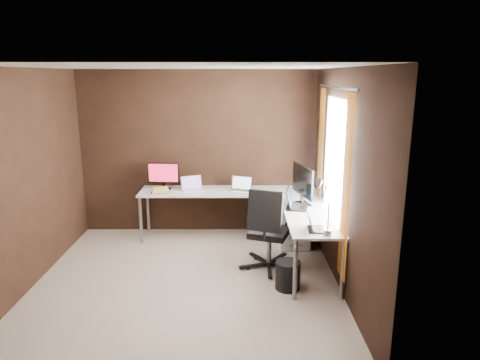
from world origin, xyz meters
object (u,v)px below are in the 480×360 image
at_px(monitor_left, 163,175).
at_px(monitor_right, 303,183).
at_px(laptop_black_big, 294,203).
at_px(book_stack, 160,191).
at_px(drawer_pedestal, 294,225).
at_px(wastebasket, 288,275).
at_px(office_chair, 268,245).
at_px(desk_lamp, 322,200).
at_px(laptop_white, 192,187).
at_px(laptop_silver, 241,188).
at_px(laptop_black_small, 314,227).

bearing_deg(monitor_left, monitor_right, -17.21).
bearing_deg(laptop_black_big, book_stack, 81.26).
distance_m(drawer_pedestal, wastebasket, 1.34).
relative_size(monitor_right, laptop_black_big, 1.48).
height_order(drawer_pedestal, wastebasket, drawer_pedestal).
relative_size(laptop_black_big, office_chair, 0.40).
bearing_deg(desk_lamp, office_chair, 134.15).
bearing_deg(wastebasket, book_stack, 138.53).
xyz_separation_m(monitor_right, laptop_white, (-1.55, 0.72, -0.25)).
height_order(drawer_pedestal, laptop_silver, laptop_silver).
distance_m(drawer_pedestal, desk_lamp, 1.65).
bearing_deg(laptop_black_big, office_chair, 139.80).
distance_m(laptop_white, desk_lamp, 2.42).
xyz_separation_m(monitor_left, laptop_white, (0.43, -0.06, -0.18)).
bearing_deg(drawer_pedestal, monitor_right, -82.62).
bearing_deg(book_stack, laptop_black_small, -37.75).
relative_size(monitor_right, laptop_black_small, 2.45).
bearing_deg(drawer_pedestal, wastebasket, -100.28).
bearing_deg(laptop_silver, laptop_black_big, -29.90).
height_order(laptop_black_big, laptop_black_small, laptop_black_big).
bearing_deg(book_stack, monitor_left, 84.30).
height_order(laptop_black_small, wastebasket, laptop_black_small).
distance_m(laptop_black_big, wastebasket, 1.04).
bearing_deg(monitor_right, laptop_white, 51.21).
relative_size(laptop_white, wastebasket, 1.10).
bearing_deg(wastebasket, laptop_white, 127.06).
bearing_deg(wastebasket, laptop_silver, 108.31).
distance_m(laptop_black_big, book_stack, 2.00).
height_order(laptop_black_big, desk_lamp, desk_lamp).
relative_size(drawer_pedestal, laptop_black_big, 1.40).
distance_m(drawer_pedestal, book_stack, 2.02).
relative_size(monitor_left, laptop_black_small, 1.81).
bearing_deg(office_chair, laptop_silver, 127.46).
height_order(book_stack, desk_lamp, desk_lamp).
bearing_deg(laptop_black_big, desk_lamp, -158.64).
bearing_deg(laptop_black_small, laptop_silver, 29.48).
bearing_deg(drawer_pedestal, laptop_black_small, -88.53).
relative_size(laptop_black_big, book_stack, 1.51).
xyz_separation_m(monitor_right, office_chair, (-0.47, -0.41, -0.71)).
bearing_deg(book_stack, drawer_pedestal, -5.90).
xyz_separation_m(drawer_pedestal, laptop_white, (-1.50, 0.36, 0.48)).
height_order(book_stack, office_chair, office_chair).
xyz_separation_m(monitor_left, desk_lamp, (2.02, -1.85, 0.15)).
height_order(drawer_pedestal, book_stack, book_stack).
xyz_separation_m(laptop_white, desk_lamp, (1.59, -1.79, 0.33)).
relative_size(drawer_pedestal, laptop_silver, 1.58).
distance_m(monitor_left, book_stack, 0.29).
height_order(monitor_left, book_stack, monitor_left).
height_order(monitor_right, laptop_white, monitor_right).
distance_m(laptop_black_big, laptop_black_small, 0.86).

